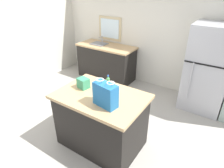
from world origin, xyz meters
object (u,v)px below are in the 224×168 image
(refrigerator, at_px, (208,69))
(shopping_bag, at_px, (105,95))
(kitchen_island, at_px, (101,120))
(small_box, at_px, (83,83))
(bottle, at_px, (108,82))

(refrigerator, xyz_separation_m, shopping_bag, (-0.89, -2.18, 0.22))
(kitchen_island, bearing_deg, refrigerator, 61.33)
(kitchen_island, relative_size, small_box, 7.96)
(kitchen_island, xyz_separation_m, refrigerator, (1.10, 2.01, 0.40))
(small_box, distance_m, bottle, 0.38)
(refrigerator, relative_size, bottle, 7.93)
(shopping_bag, bearing_deg, small_box, 159.97)
(shopping_bag, xyz_separation_m, small_box, (-0.56, 0.20, -0.08))
(bottle, bearing_deg, small_box, -146.54)
(small_box, bearing_deg, bottle, 33.46)
(shopping_bag, height_order, bottle, shopping_bag)
(refrigerator, distance_m, shopping_bag, 2.36)
(bottle, bearing_deg, shopping_bag, -59.45)
(shopping_bag, bearing_deg, kitchen_island, 141.40)
(shopping_bag, xyz_separation_m, bottle, (-0.24, 0.41, -0.07))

